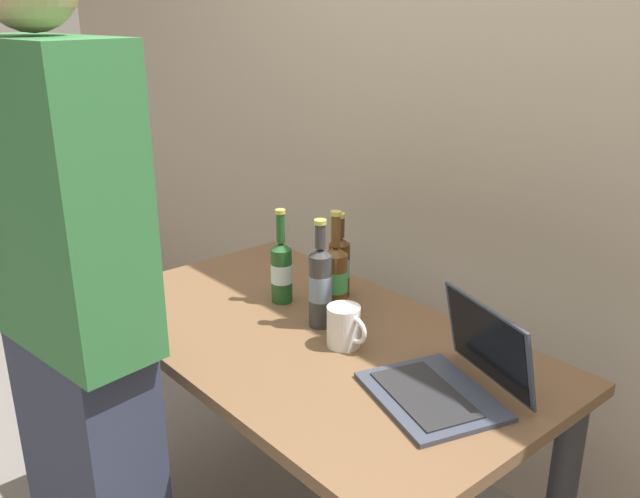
# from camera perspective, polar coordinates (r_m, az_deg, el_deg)

# --- Properties ---
(desk) EXTENTS (1.32, 0.74, 0.74)m
(desk) POSITION_cam_1_polar(r_m,az_deg,el_deg) (1.87, -0.79, -10.77)
(desk) COLOR brown
(desk) RESTS_ON ground
(laptop) EXTENTS (0.37, 0.36, 0.21)m
(laptop) POSITION_cam_1_polar(r_m,az_deg,el_deg) (1.55, 11.13, -10.57)
(laptop) COLOR #383D4C
(laptop) RESTS_ON desk
(beer_bottle_green) EXTENTS (0.06, 0.06, 0.26)m
(beer_bottle_green) POSITION_cam_1_polar(r_m,az_deg,el_deg) (2.00, 1.66, -1.29)
(beer_bottle_green) COLOR #472B14
(beer_bottle_green) RESTS_ON desk
(beer_bottle_dark) EXTENTS (0.06, 0.06, 0.28)m
(beer_bottle_dark) POSITION_cam_1_polar(r_m,az_deg,el_deg) (1.96, -3.29, -1.74)
(beer_bottle_dark) COLOR #1E5123
(beer_bottle_dark) RESTS_ON desk
(beer_bottle_amber) EXTENTS (0.06, 0.06, 0.30)m
(beer_bottle_amber) POSITION_cam_1_polar(r_m,az_deg,el_deg) (1.80, 0.02, -3.03)
(beer_bottle_amber) COLOR #333333
(beer_bottle_amber) RESTS_ON desk
(beer_bottle_brown) EXTENTS (0.07, 0.07, 0.30)m
(beer_bottle_brown) POSITION_cam_1_polar(r_m,az_deg,el_deg) (1.89, 1.31, -2.39)
(beer_bottle_brown) COLOR brown
(beer_bottle_brown) RESTS_ON desk
(person_figure) EXTENTS (0.45, 0.29, 1.74)m
(person_figure) POSITION_cam_1_polar(r_m,az_deg,el_deg) (1.61, -20.06, -6.45)
(person_figure) COLOR #2D3347
(person_figure) RESTS_ON ground
(coffee_mug) EXTENTS (0.13, 0.09, 0.11)m
(coffee_mug) POSITION_cam_1_polar(r_m,az_deg,el_deg) (1.72, 2.10, -6.60)
(coffee_mug) COLOR white
(coffee_mug) RESTS_ON desk
(back_wall) EXTENTS (6.00, 0.10, 2.60)m
(back_wall) POSITION_cam_1_polar(r_m,az_deg,el_deg) (2.16, 14.33, 12.21)
(back_wall) COLOR tan
(back_wall) RESTS_ON ground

